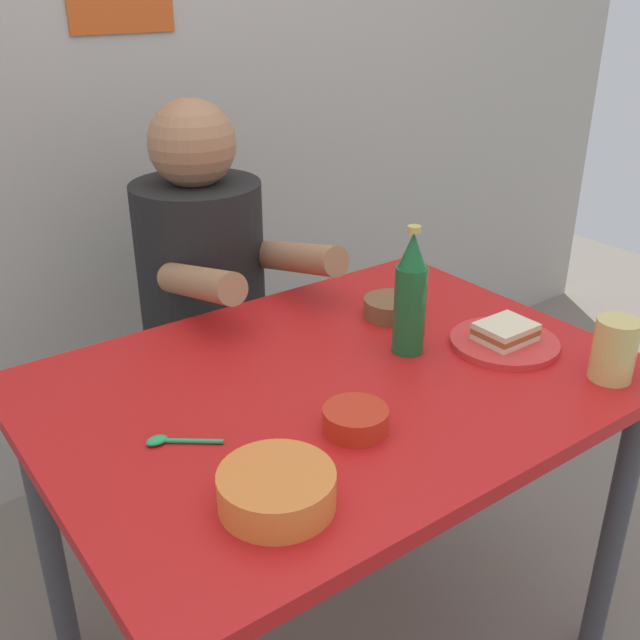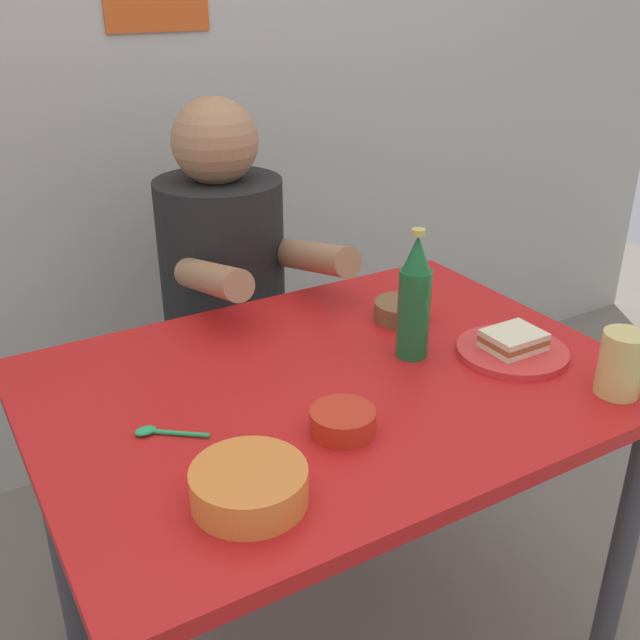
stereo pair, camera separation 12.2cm
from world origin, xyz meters
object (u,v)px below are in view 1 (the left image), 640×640
object	(u,v)px
person_seated	(203,264)
plate_orange	(504,343)
sauce_bowl_chili	(355,418)
beer_mug	(615,349)
stool	(211,403)
dining_table	(335,419)
sandwich	(506,332)
beer_bottle	(412,297)

from	to	relation	value
person_seated	plate_orange	xyz separation A→B (m)	(0.30, -0.72, -0.02)
plate_orange	sauce_bowl_chili	distance (m)	0.44
sauce_bowl_chili	beer_mug	bearing A→B (deg)	-16.59
stool	person_seated	xyz separation A→B (m)	(-0.00, -0.01, 0.42)
dining_table	sandwich	distance (m)	0.39
dining_table	person_seated	xyz separation A→B (m)	(0.05, 0.62, 0.12)
person_seated	beer_bottle	xyz separation A→B (m)	(0.13, -0.62, 0.09)
sandwich	beer_bottle	size ratio (longest dim) A/B	0.42
sandwich	beer_mug	xyz separation A→B (m)	(0.06, -0.21, 0.03)
dining_table	stool	bearing A→B (deg)	85.41
beer_bottle	plate_orange	bearing A→B (deg)	-28.97
stool	sauce_bowl_chili	world-z (taller)	sauce_bowl_chili
stool	beer_mug	distance (m)	1.10
dining_table	plate_orange	bearing A→B (deg)	-15.87
person_seated	sandwich	xyz separation A→B (m)	(0.30, -0.72, 0.01)
stool	beer_mug	world-z (taller)	beer_mug
stool	sandwich	distance (m)	0.90
plate_orange	beer_mug	xyz separation A→B (m)	(0.06, -0.21, 0.05)
sandwich	sauce_bowl_chili	world-z (taller)	sandwich
person_seated	sauce_bowl_chili	distance (m)	0.79
plate_orange	sauce_bowl_chili	world-z (taller)	sauce_bowl_chili
plate_orange	beer_mug	world-z (taller)	beer_mug
plate_orange	beer_bottle	distance (m)	0.23
beer_mug	sandwich	bearing A→B (deg)	106.31
stool	beer_bottle	bearing A→B (deg)	-78.34
stool	beer_mug	bearing A→B (deg)	-68.72
stool	person_seated	size ratio (longest dim) A/B	0.63
beer_mug	dining_table	bearing A→B (deg)	143.60
plate_orange	beer_mug	size ratio (longest dim) A/B	1.75
stool	sauce_bowl_chili	distance (m)	0.90
plate_orange	beer_bottle	xyz separation A→B (m)	(-0.17, 0.10, 0.11)
plate_orange	beer_bottle	size ratio (longest dim) A/B	0.84
dining_table	beer_bottle	xyz separation A→B (m)	(0.18, -0.00, 0.21)
person_seated	beer_bottle	bearing A→B (deg)	-78.13
stool	sauce_bowl_chili	xyz separation A→B (m)	(-0.13, -0.79, 0.41)
sandwich	sauce_bowl_chili	xyz separation A→B (m)	(-0.44, -0.06, -0.01)
person_seated	plate_orange	bearing A→B (deg)	-67.06
sauce_bowl_chili	person_seated	bearing A→B (deg)	80.45
plate_orange	stool	bearing A→B (deg)	112.62
dining_table	beer_mug	size ratio (longest dim) A/B	8.73
dining_table	person_seated	distance (m)	0.63
plate_orange	beer_bottle	bearing A→B (deg)	151.03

